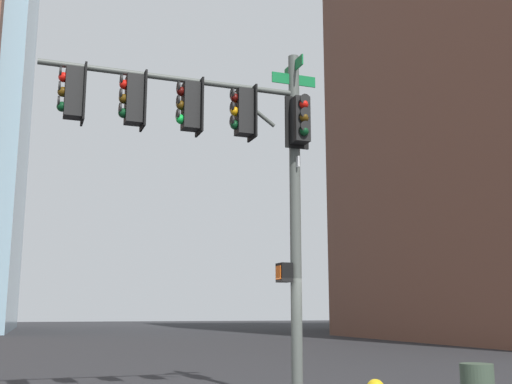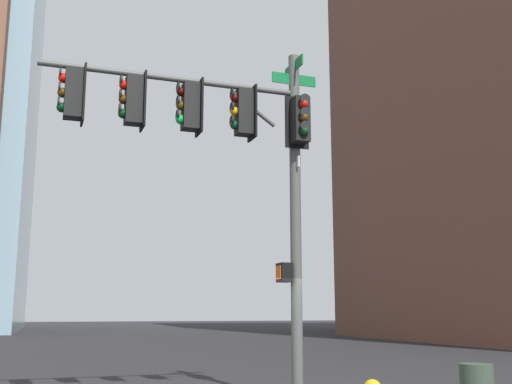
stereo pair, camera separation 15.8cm
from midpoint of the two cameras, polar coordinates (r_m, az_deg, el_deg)
name	(u,v)px [view 2 (the right image)]	position (r m, az deg, el deg)	size (l,w,h in m)	color
signal_pole_assembly	(226,144)	(13.19, -2.43, 4.42)	(1.11, 5.93, 7.46)	#4C514C
building_brick_midblock	(483,175)	(65.59, 19.99, 1.46)	(23.06, 17.36, 29.87)	brown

